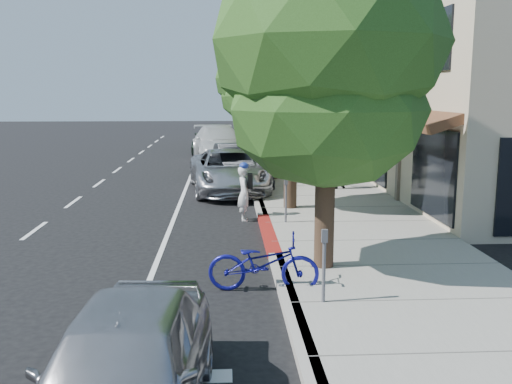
{
  "coord_description": "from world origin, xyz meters",
  "views": [
    {
      "loc": [
        -1.1,
        -13.12,
        3.66
      ],
      "look_at": [
        -0.37,
        -0.02,
        1.35
      ],
      "focal_mm": 40.0,
      "sensor_mm": 36.0,
      "label": 1
    }
  ],
  "objects": [
    {
      "name": "street_tree_2",
      "position": [
        0.9,
        10.0,
        4.22
      ],
      "size": [
        3.84,
        3.84,
        6.74
      ],
      "color": "black",
      "rests_on": "ground"
    },
    {
      "name": "storefront_building",
      "position": [
        9.6,
        18.0,
        3.5
      ],
      "size": [
        10.0,
        36.0,
        7.0
      ],
      "primitive_type": "cube",
      "color": "#C3B196",
      "rests_on": "ground"
    },
    {
      "name": "ground",
      "position": [
        0.0,
        0.0,
        0.0
      ],
      "size": [
        120.0,
        120.0,
        0.0
      ],
      "primitive_type": "plane",
      "color": "black",
      "rests_on": "ground"
    },
    {
      "name": "street_tree_4",
      "position": [
        0.9,
        22.0,
        4.91
      ],
      "size": [
        4.09,
        4.09,
        7.73
      ],
      "color": "black",
      "rests_on": "ground"
    },
    {
      "name": "near_car_a",
      "position": [
        -2.2,
        -7.34,
        0.72
      ],
      "size": [
        1.96,
        4.32,
        1.44
      ],
      "primitive_type": "imported",
      "rotation": [
        0.0,
        0.0,
        -0.06
      ],
      "color": "#A7A6AB",
      "rests_on": "ground"
    },
    {
      "name": "street_tree_0",
      "position": [
        0.9,
        -2.0,
        4.47
      ],
      "size": [
        4.62,
        4.62,
        7.3
      ],
      "color": "black",
      "rests_on": "ground"
    },
    {
      "name": "cyclist",
      "position": [
        -0.55,
        2.92,
        0.79
      ],
      "size": [
        0.41,
        0.59,
        1.57
      ],
      "primitive_type": "imported",
      "rotation": [
        0.0,
        0.0,
        1.63
      ],
      "color": "silver",
      "rests_on": "ground"
    },
    {
      "name": "dark_suv_far",
      "position": [
        -1.71,
        21.5,
        0.92
      ],
      "size": [
        2.83,
        5.63,
        1.84
      ],
      "primitive_type": "imported",
      "rotation": [
        0.0,
        0.0,
        -0.13
      ],
      "color": "black",
      "rests_on": "ground"
    },
    {
      "name": "curb_red_segment",
      "position": [
        0.0,
        1.0,
        0.07
      ],
      "size": [
        0.32,
        4.0,
        0.15
      ],
      "primitive_type": "cube",
      "color": "maroon",
      "rests_on": "ground"
    },
    {
      "name": "dark_sedan",
      "position": [
        -0.5,
        9.0,
        0.82
      ],
      "size": [
        2.37,
        5.19,
        1.65
      ],
      "primitive_type": "imported",
      "rotation": [
        0.0,
        0.0,
        0.13
      ],
      "color": "black",
      "rests_on": "ground"
    },
    {
      "name": "curb",
      "position": [
        0.0,
        8.0,
        0.07
      ],
      "size": [
        0.3,
        56.0,
        0.15
      ],
      "primitive_type": "cube",
      "color": "#9E998E",
      "rests_on": "ground"
    },
    {
      "name": "white_pickup",
      "position": [
        -1.41,
        17.51,
        0.92
      ],
      "size": [
        3.36,
        6.59,
        1.83
      ],
      "primitive_type": "imported",
      "rotation": [
        0.0,
        0.0,
        0.13
      ],
      "color": "silver",
      "rests_on": "ground"
    },
    {
      "name": "sidewalk",
      "position": [
        2.3,
        8.0,
        0.07
      ],
      "size": [
        4.6,
        56.0,
        0.15
      ],
      "primitive_type": "cube",
      "color": "gray",
      "rests_on": "ground"
    },
    {
      "name": "street_tree_1",
      "position": [
        0.9,
        4.0,
        4.82
      ],
      "size": [
        4.39,
        4.39,
        7.7
      ],
      "color": "black",
      "rests_on": "ground"
    },
    {
      "name": "silver_suv",
      "position": [
        -0.97,
        7.72,
        0.78
      ],
      "size": [
        3.16,
        5.85,
        1.56
      ],
      "primitive_type": "imported",
      "rotation": [
        0.0,
        0.0,
        0.11
      ],
      "color": "#B3B2B7",
      "rests_on": "ground"
    },
    {
      "name": "street_tree_3",
      "position": [
        0.9,
        16.0,
        4.63
      ],
      "size": [
        4.84,
        4.84,
        7.58
      ],
      "color": "black",
      "rests_on": "ground"
    },
    {
      "name": "pedestrian",
      "position": [
        2.97,
        7.43,
        0.95
      ],
      "size": [
        0.97,
        0.9,
        1.6
      ],
      "primitive_type": "imported",
      "rotation": [
        0.0,
        0.0,
        3.63
      ],
      "color": "black",
      "rests_on": "sidewalk"
    },
    {
      "name": "bicycle",
      "position": [
        -0.4,
        -3.0,
        0.54
      ],
      "size": [
        2.12,
        0.93,
        1.08
      ],
      "primitive_type": "imported",
      "rotation": [
        0.0,
        0.0,
        1.46
      ],
      "color": "navy",
      "rests_on": "ground"
    },
    {
      "name": "street_tree_5",
      "position": [
        0.9,
        28.0,
        4.47
      ],
      "size": [
        5.46,
        5.46,
        7.54
      ],
      "color": "black",
      "rests_on": "ground"
    }
  ]
}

